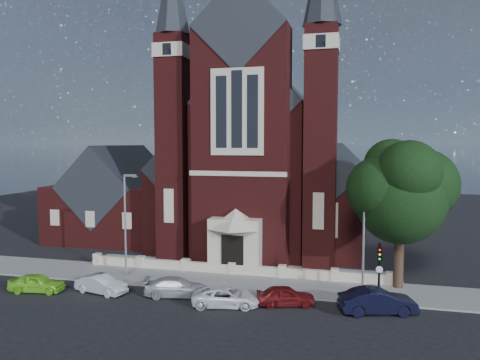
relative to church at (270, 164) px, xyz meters
The scene contains 16 objects.
ground 11.40m from the church, 90.00° to the right, with size 120.00×120.00×0.00m, color black.
pavement_strip 20.18m from the church, 90.00° to the right, with size 60.00×5.00×0.12m, color gray.
forecourt_paving 16.60m from the church, 90.00° to the right, with size 26.00×3.00×0.14m, color gray.
forecourt_wall 18.37m from the church, 90.00° to the right, with size 24.00×0.40×0.90m, color #B6A690.
church is the anchor object (origin of this frame).
parish_hall 17.26m from the church, 162.84° to the right, with size 12.00×12.20×10.24m.
street_tree 21.38m from the church, 53.83° to the right, with size 6.40×6.60×10.70m.
street_lamp_left 20.84m from the church, 112.66° to the right, with size 1.16×0.22×8.09m.
street_lamp_right 21.76m from the church, 61.96° to the right, with size 1.16×0.22×8.09m.
traffic_signal 23.94m from the church, 61.80° to the right, with size 0.28×0.42×4.00m.
car_lime_van 27.94m from the church, 117.18° to the right, with size 1.54×3.82×1.30m, color #82DB2B.
car_silver_a 25.49m from the church, 108.53° to the right, with size 1.34×3.84×1.27m, color #B7B9C0.
car_silver_b 23.77m from the church, 95.99° to the right, with size 1.80×4.43×1.29m, color #ADAFB5.
car_white_suv 24.71m from the church, 86.43° to the right, with size 2.04×4.42×1.23m, color white.
car_dark_red 24.19m from the church, 77.10° to the right, with size 1.52×3.78×1.29m, color maroon.
car_navy 26.02m from the church, 64.21° to the right, with size 1.63×4.69×1.54m, color black.
Camera 1 is at (9.46, -28.79, 10.48)m, focal length 35.00 mm.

